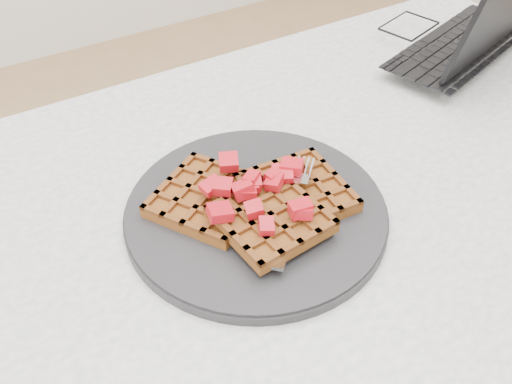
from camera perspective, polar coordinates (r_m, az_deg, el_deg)
table at (r=0.78m, az=6.44°, el=-7.67°), size 1.20×0.80×0.75m
plate at (r=0.68m, az=0.00°, el=-2.00°), size 0.31×0.31×0.02m
waffles at (r=0.66m, az=0.18°, el=-1.00°), size 0.23×0.21×0.03m
strawberry_pile at (r=0.65m, az=-0.00°, el=0.91°), size 0.15×0.15×0.02m
fork at (r=0.66m, az=3.85°, el=-1.72°), size 0.14×0.14×0.02m
laptop at (r=1.05m, az=18.94°, el=14.81°), size 0.36×0.30×0.21m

